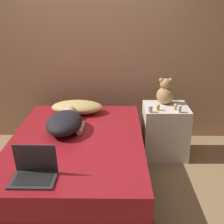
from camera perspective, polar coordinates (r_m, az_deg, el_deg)
name	(u,v)px	position (r m, az deg, el deg)	size (l,w,h in m)	color
ground_plane	(79,185)	(3.30, -6.11, -13.12)	(12.00, 12.00, 0.00)	#937551
wall_back	(86,41)	(4.07, -4.71, 12.85)	(8.00, 0.06, 2.60)	tan
bed	(78,162)	(3.17, -6.28, -9.14)	(1.30, 1.99, 0.53)	#2D2319
nightstand	(165,131)	(3.80, 9.65, -3.42)	(0.52, 0.50, 0.62)	silver
pillow	(77,107)	(3.69, -6.40, 0.88)	(0.60, 0.36, 0.14)	tan
person_lying	(65,122)	(3.20, -8.54, -1.81)	(0.38, 0.72, 0.19)	black
laptop	(34,171)	(2.43, -14.06, -10.51)	(0.33, 0.26, 0.26)	#333338
teddy_bear	(165,93)	(3.75, 9.71, 3.51)	(0.21, 0.21, 0.32)	tan
bottle_clear	(150,109)	(3.46, 6.98, 0.53)	(0.05, 0.05, 0.08)	silver
bottle_orange	(175,107)	(3.58, 11.51, 0.86)	(0.03, 0.03, 0.07)	orange
bottle_white	(179,109)	(3.51, 12.19, 0.53)	(0.05, 0.05, 0.08)	white
bottle_amber	(158,107)	(3.54, 8.40, 0.86)	(0.04, 0.04, 0.07)	gold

